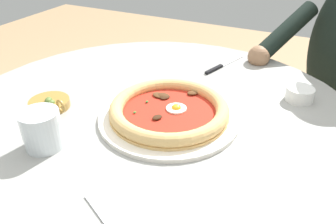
% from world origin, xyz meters
% --- Properties ---
extents(dining_table, '(1.02, 1.02, 0.71)m').
position_xyz_m(dining_table, '(0.00, 0.00, 0.58)').
color(dining_table, '#999993').
rests_on(dining_table, ground).
extents(pizza_on_plate, '(0.33, 0.33, 0.04)m').
position_xyz_m(pizza_on_plate, '(0.00, 0.04, 0.73)').
color(pizza_on_plate, white).
rests_on(pizza_on_plate, dining_table).
extents(water_glass, '(0.08, 0.08, 0.08)m').
position_xyz_m(water_glass, '(0.21, -0.14, 0.75)').
color(water_glass, silver).
rests_on(water_glass, dining_table).
extents(steak_knife, '(0.19, 0.07, 0.01)m').
position_xyz_m(steak_knife, '(-0.33, 0.06, 0.71)').
color(steak_knife, silver).
rests_on(steak_knife, dining_table).
extents(ramekin_capers, '(0.07, 0.07, 0.03)m').
position_xyz_m(ramekin_capers, '(-0.22, 0.31, 0.73)').
color(ramekin_capers, white).
rests_on(ramekin_capers, dining_table).
extents(olive_pan, '(0.10, 0.12, 0.04)m').
position_xyz_m(olive_pan, '(0.09, -0.24, 0.72)').
color(olive_pan, olive).
rests_on(olive_pan, dining_table).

